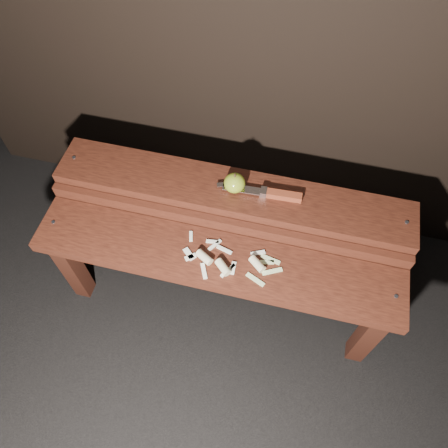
% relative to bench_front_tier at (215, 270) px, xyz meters
% --- Properties ---
extents(ground, '(60.00, 60.00, 0.00)m').
position_rel_bench_front_tier_xyz_m(ground, '(0.00, 0.06, -0.35)').
color(ground, black).
extents(bench_front_tier, '(1.20, 0.20, 0.42)m').
position_rel_bench_front_tier_xyz_m(bench_front_tier, '(0.00, 0.00, 0.00)').
color(bench_front_tier, black).
rests_on(bench_front_tier, ground).
extents(bench_rear_tier, '(1.20, 0.21, 0.50)m').
position_rel_bench_front_tier_xyz_m(bench_rear_tier, '(0.00, 0.23, 0.06)').
color(bench_rear_tier, black).
rests_on(bench_rear_tier, ground).
extents(apple, '(0.07, 0.07, 0.08)m').
position_rel_bench_front_tier_xyz_m(apple, '(0.01, 0.23, 0.18)').
color(apple, olive).
rests_on(apple, bench_rear_tier).
extents(knife, '(0.28, 0.04, 0.02)m').
position_rel_bench_front_tier_xyz_m(knife, '(0.14, 0.23, 0.16)').
color(knife, maroon).
rests_on(knife, bench_rear_tier).
extents(apple_scraps, '(0.32, 0.16, 0.03)m').
position_rel_bench_front_tier_xyz_m(apple_scraps, '(0.04, 0.00, 0.08)').
color(apple_scraps, beige).
rests_on(apple_scraps, bench_front_tier).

